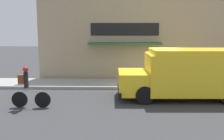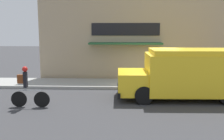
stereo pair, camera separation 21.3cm
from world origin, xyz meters
name	(u,v)px [view 2 (the right image)]	position (x,y,z in m)	size (l,w,h in m)	color
ground_plane	(152,90)	(0.00, 0.00, 0.00)	(70.00, 70.00, 0.00)	#38383A
sidewalk	(149,84)	(0.00, 1.19, 0.08)	(28.00, 2.37, 0.15)	#999993
storefront	(147,39)	(-0.06, 2.66, 2.57)	(13.53, 1.12, 5.14)	tan
school_bus	(188,73)	(1.46, -1.59, 1.19)	(5.88, 2.84, 2.29)	yellow
cyclist	(27,87)	(-5.46, -3.26, 0.84)	(1.62, 0.22, 1.71)	black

